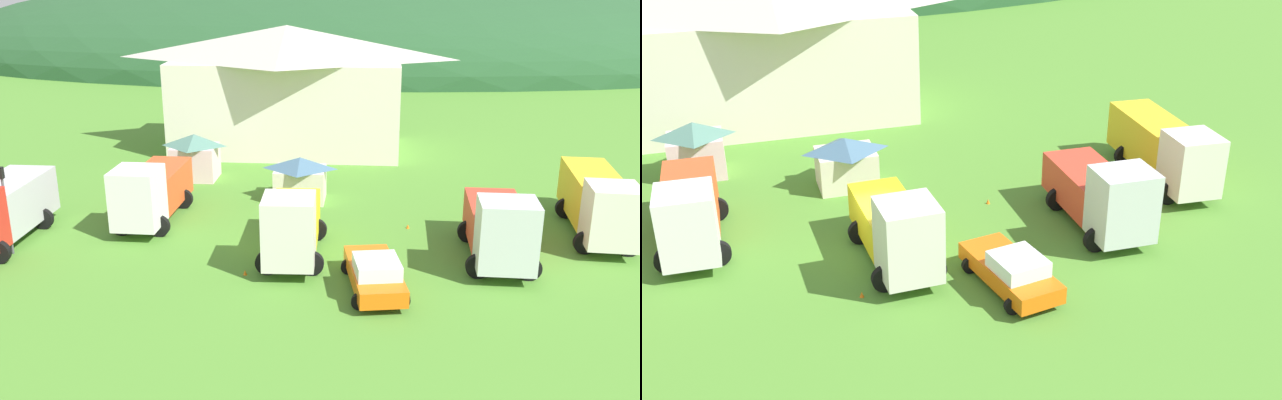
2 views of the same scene
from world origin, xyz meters
TOP-DOWN VIEW (x-y plane):
  - ground_plane at (0.00, 0.00)m, footprint 200.00×200.00m
  - forested_hill_backdrop at (0.00, 73.44)m, footprint 124.99×60.00m
  - depot_building at (-1.91, 18.91)m, footprint 17.47×8.96m
  - play_shed_cream at (0.26, 7.12)m, footprint 3.13×2.58m
  - play_shed_pink at (-6.92, 10.90)m, footprint 3.01×2.61m
  - heavy_rig_white at (-7.23, 2.80)m, footprint 3.14×7.24m
  - flatbed_truck_yellow at (0.82, -1.54)m, footprint 3.23×6.99m
  - tow_truck_silver at (10.34, -1.06)m, footprint 3.39×7.03m
  - heavy_rig_striped at (15.85, 2.81)m, footprint 3.43×8.36m
  - service_pickup_orange at (4.67, -4.60)m, footprint 2.97×5.25m
  - traffic_light_west at (-12.63, -1.91)m, footprint 0.20×0.32m
  - traffic_cone_near_pickup at (-1.10, -3.42)m, footprint 0.36×0.36m
  - traffic_cone_mid_row at (6.37, 2.95)m, footprint 0.36×0.36m

SIDE VIEW (x-z plane):
  - ground_plane at x=0.00m, z-range 0.00..0.00m
  - forested_hill_backdrop at x=0.00m, z-range -12.11..12.11m
  - traffic_cone_near_pickup at x=-1.10m, z-range -0.23..0.23m
  - traffic_cone_mid_row at x=6.37m, z-range -0.23..0.23m
  - service_pickup_orange at x=4.67m, z-range 0.00..1.66m
  - play_shed_cream at x=0.26m, z-range 0.04..2.63m
  - play_shed_pink at x=-6.92m, z-range 0.04..2.96m
  - tow_truck_silver at x=10.34m, z-range -0.07..3.55m
  - flatbed_truck_yellow at x=0.82m, z-range -0.07..3.57m
  - heavy_rig_white at x=-7.23m, z-range 0.01..3.54m
  - heavy_rig_striped at x=15.85m, z-range 0.10..3.54m
  - traffic_light_west at x=-12.63m, z-range 0.48..4.79m
  - depot_building at x=-1.91m, z-range 0.14..9.16m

